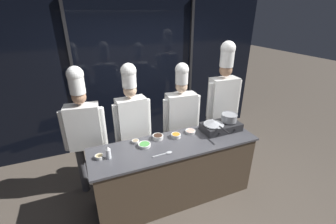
# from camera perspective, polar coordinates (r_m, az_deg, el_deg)

# --- Properties ---
(ground_plane) EXTENTS (24.00, 24.00, 0.00)m
(ground_plane) POSITION_cam_1_polar(r_m,az_deg,el_deg) (3.55, 1.65, -20.29)
(ground_plane) COLOR brown
(window_wall_back) EXTENTS (5.21, 0.09, 2.70)m
(window_wall_back) POSITION_cam_1_polar(r_m,az_deg,el_deg) (4.35, -7.79, 8.95)
(window_wall_back) COLOR black
(window_wall_back) RESTS_ON ground_plane
(demo_counter) EXTENTS (2.23, 0.65, 0.90)m
(demo_counter) POSITION_cam_1_polar(r_m,az_deg,el_deg) (3.25, 1.74, -14.65)
(demo_counter) COLOR #4C3D2D
(demo_counter) RESTS_ON ground_plane
(portable_stove) EXTENTS (0.56, 0.32, 0.12)m
(portable_stove) POSITION_cam_1_polar(r_m,az_deg,el_deg) (3.35, 13.27, -3.61)
(portable_stove) COLOR #28282B
(portable_stove) RESTS_ON demo_counter
(frying_pan) EXTENTS (0.29, 0.51, 0.05)m
(frying_pan) POSITION_cam_1_polar(r_m,az_deg,el_deg) (3.24, 11.58, -2.73)
(frying_pan) COLOR #ADAFB5
(frying_pan) RESTS_ON portable_stove
(stock_pot) EXTENTS (0.25, 0.23, 0.11)m
(stock_pot) POSITION_cam_1_polar(r_m,az_deg,el_deg) (3.37, 15.28, -1.34)
(stock_pot) COLOR #93969B
(stock_pot) RESTS_ON portable_stove
(squeeze_bottle_clear) EXTENTS (0.06, 0.06, 0.16)m
(squeeze_bottle_clear) POSITION_cam_1_polar(r_m,az_deg,el_deg) (2.76, -14.93, -9.99)
(squeeze_bottle_clear) COLOR white
(squeeze_bottle_clear) RESTS_ON demo_counter
(prep_bowl_ginger) EXTENTS (0.10, 0.10, 0.04)m
(prep_bowl_ginger) POSITION_cam_1_polar(r_m,az_deg,el_deg) (2.82, -17.06, -10.78)
(prep_bowl_ginger) COLOR white
(prep_bowl_ginger) RESTS_ON demo_counter
(prep_bowl_shrimp) EXTENTS (0.15, 0.15, 0.04)m
(prep_bowl_shrimp) POSITION_cam_1_polar(r_m,az_deg,el_deg) (3.24, 5.72, -4.90)
(prep_bowl_shrimp) COLOR white
(prep_bowl_shrimp) RESTS_ON demo_counter
(prep_bowl_mushrooms) EXTENTS (0.10, 0.10, 0.03)m
(prep_bowl_mushrooms) POSITION_cam_1_polar(r_m,az_deg,el_deg) (3.02, -8.25, -7.36)
(prep_bowl_mushrooms) COLOR white
(prep_bowl_mushrooms) RESTS_ON demo_counter
(prep_bowl_carrots) EXTENTS (0.13, 0.13, 0.05)m
(prep_bowl_carrots) POSITION_cam_1_polar(r_m,az_deg,el_deg) (3.10, 2.03, -5.95)
(prep_bowl_carrots) COLOR white
(prep_bowl_carrots) RESTS_ON demo_counter
(prep_bowl_scallions) EXTENTS (0.16, 0.16, 0.04)m
(prep_bowl_scallions) POSITION_cam_1_polar(r_m,az_deg,el_deg) (2.93, -6.00, -8.27)
(prep_bowl_scallions) COLOR white
(prep_bowl_scallions) RESTS_ON demo_counter
(prep_bowl_soy_glaze) EXTENTS (0.15, 0.15, 0.06)m
(prep_bowl_soy_glaze) POSITION_cam_1_polar(r_m,az_deg,el_deg) (3.07, -2.59, -6.27)
(prep_bowl_soy_glaze) COLOR white
(prep_bowl_soy_glaze) RESTS_ON demo_counter
(serving_spoon_slotted) EXTENTS (0.26, 0.05, 0.02)m
(serving_spoon_slotted) POSITION_cam_1_polar(r_m,az_deg,el_deg) (2.79, -0.42, -10.41)
(serving_spoon_slotted) COLOR #B2B5BA
(serving_spoon_slotted) RESTS_ON demo_counter
(chef_head) EXTENTS (0.57, 0.28, 1.89)m
(chef_head) POSITION_cam_1_polar(r_m,az_deg,el_deg) (3.22, -20.56, -3.41)
(chef_head) COLOR #4C4C51
(chef_head) RESTS_ON ground_plane
(chef_sous) EXTENTS (0.55, 0.24, 1.88)m
(chef_sous) POSITION_cam_1_polar(r_m,az_deg,el_deg) (3.25, -9.14, -1.54)
(chef_sous) COLOR #4C4C51
(chef_sous) RESTS_ON ground_plane
(chef_line) EXTENTS (0.60, 0.26, 1.82)m
(chef_line) POSITION_cam_1_polar(r_m,az_deg,el_deg) (3.51, 3.30, -0.33)
(chef_line) COLOR #4C4C51
(chef_line) RESTS_ON ground_plane
(chef_pastry) EXTENTS (0.59, 0.25, 2.09)m
(chef_pastry) POSITION_cam_1_polar(r_m,az_deg,el_deg) (3.79, 13.80, 3.81)
(chef_pastry) COLOR #232326
(chef_pastry) RESTS_ON ground_plane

